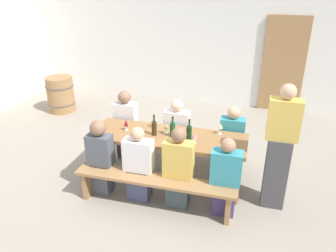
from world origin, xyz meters
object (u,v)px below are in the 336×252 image
(wine_glass_3, at_px, (220,126))
(seated_guest_far_1, at_px, (176,134))
(bench_far, at_px, (179,139))
(wine_glass_2, at_px, (166,126))
(seated_guest_near_0, at_px, (101,158))
(wine_barrel, at_px, (61,94))
(tasting_table, at_px, (168,140))
(seated_guest_near_2, at_px, (178,170))
(seated_guest_far_2, at_px, (231,141))
(wine_bottle_2, at_px, (173,129))
(seated_guest_near_3, at_px, (225,179))
(wooden_door, at_px, (283,65))
(seated_guest_near_1, at_px, (139,166))
(wine_bottle_1, at_px, (189,133))
(wine_bottle_0, at_px, (154,128))
(wine_glass_0, at_px, (126,123))
(bench_near, at_px, (154,184))
(seated_guest_far_0, at_px, (126,126))
(wine_glass_4, at_px, (154,120))
(wine_glass_1, at_px, (195,136))
(standing_host, at_px, (279,150))

(wine_glass_3, height_order, seated_guest_far_1, seated_guest_far_1)
(bench_far, bearing_deg, wine_glass_2, -94.64)
(seated_guest_near_0, bearing_deg, wine_barrel, 41.16)
(tasting_table, xyz_separation_m, wine_barrel, (-3.10, 2.08, -0.28))
(seated_guest_near_0, xyz_separation_m, seated_guest_near_2, (1.11, 0.00, -0.00))
(seated_guest_far_2, bearing_deg, wine_barrel, -111.46)
(wine_bottle_2, relative_size, seated_guest_near_3, 0.28)
(wooden_door, xyz_separation_m, seated_guest_near_1, (-1.93, -3.99, -0.55))
(wine_bottle_1, relative_size, seated_guest_near_1, 0.31)
(seated_guest_near_0, distance_m, seated_guest_near_2, 1.11)
(wooden_door, relative_size, seated_guest_far_1, 1.89)
(wine_bottle_0, height_order, wine_glass_0, wine_bottle_0)
(bench_near, relative_size, seated_guest_near_0, 1.93)
(tasting_table, relative_size, seated_guest_far_1, 2.02)
(wine_glass_0, distance_m, seated_guest_far_2, 1.64)
(bench_far, height_order, wine_glass_3, wine_glass_3)
(wine_glass_2, bearing_deg, seated_guest_near_1, -110.02)
(seated_guest_near_0, distance_m, seated_guest_far_0, 1.05)
(wooden_door, bearing_deg, wine_glass_4, -121.16)
(wine_bottle_0, bearing_deg, seated_guest_near_1, -97.76)
(wine_glass_1, bearing_deg, bench_near, -127.34)
(wine_glass_3, distance_m, seated_guest_far_2, 0.47)
(tasting_table, relative_size, seated_guest_near_3, 2.09)
(wine_glass_0, bearing_deg, wine_glass_4, 31.39)
(wooden_door, relative_size, wine_bottle_2, 6.99)
(wine_glass_4, bearing_deg, wooden_door, 58.84)
(bench_far, distance_m, wine_bottle_0, 0.88)
(wine_glass_1, xyz_separation_m, seated_guest_far_0, (-1.28, 0.66, -0.30))
(bench_far, distance_m, wine_glass_0, 1.05)
(wine_glass_1, distance_m, seated_guest_far_1, 0.85)
(seated_guest_near_3, bearing_deg, seated_guest_near_0, 90.00)
(wooden_door, relative_size, wine_bottle_0, 6.77)
(bench_near, bearing_deg, bench_far, 90.00)
(bench_far, xyz_separation_m, wine_bottle_1, (0.33, -0.77, 0.51))
(wine_bottle_0, distance_m, wine_glass_4, 0.27)
(standing_host, bearing_deg, wine_glass_2, -9.00)
(wine_glass_4, relative_size, seated_guest_far_0, 0.14)
(wine_glass_2, relative_size, seated_guest_near_1, 0.16)
(wine_glass_1, bearing_deg, seated_guest_near_0, -162.53)
(seated_guest_near_1, height_order, seated_guest_near_2, seated_guest_near_2)
(wine_glass_1, distance_m, seated_guest_far_0, 1.47)
(wine_bottle_2, height_order, seated_guest_far_1, seated_guest_far_1)
(wine_bottle_2, relative_size, seated_guest_far_0, 0.26)
(wine_bottle_0, height_order, wine_glass_1, wine_bottle_0)
(wine_bottle_0, height_order, seated_guest_near_3, seated_guest_near_3)
(standing_host, xyz_separation_m, wine_barrel, (-4.61, 2.26, -0.43))
(wine_bottle_2, distance_m, wine_glass_3, 0.69)
(seated_guest_near_3, bearing_deg, wine_bottle_2, 58.08)
(seated_guest_near_1, xyz_separation_m, seated_guest_near_3, (1.16, 0.00, 0.00))
(wine_glass_0, bearing_deg, wine_bottle_1, -6.47)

